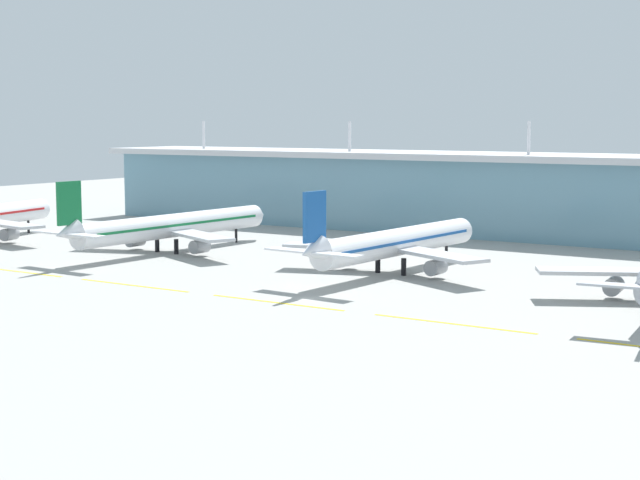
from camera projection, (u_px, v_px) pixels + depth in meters
ground_plane at (308, 300)px, 176.08m from camera, size 600.00×600.00×0.00m
terminal_building at (535, 195)px, 270.05m from camera, size 288.00×34.00×31.89m
airliner_near_middle at (171, 226)px, 239.15m from camera, size 48.74×71.81×18.90m
airliner_center at (395, 243)px, 206.05m from camera, size 48.68×65.62×18.90m
taxiway_stripe_west at (15, 271)px, 209.42m from camera, size 28.00×0.70×0.04m
taxiway_stripe_mid_west at (133, 285)px, 191.26m from camera, size 28.00×0.70×0.04m
taxiway_stripe_centre at (276, 303)px, 173.09m from camera, size 28.00×0.70×0.04m
taxiway_stripe_mid_east at (453, 324)px, 154.92m from camera, size 28.00×0.70×0.04m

